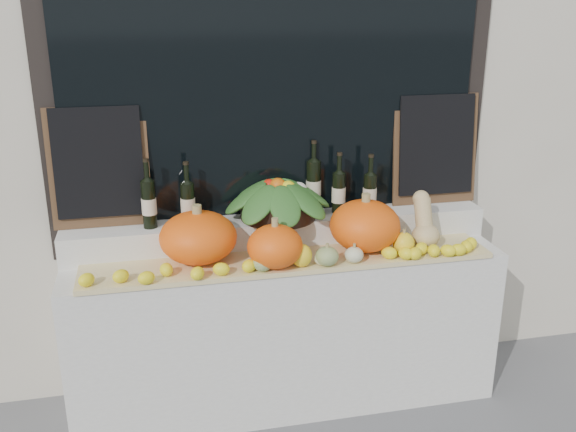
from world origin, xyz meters
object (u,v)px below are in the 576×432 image
(pumpkin_left, at_px, (198,237))
(butternut_squash, at_px, (424,224))
(wine_bottle_tall, at_px, (314,185))
(produce_bowl, at_px, (278,198))
(pumpkin_right, at_px, (365,226))

(pumpkin_left, bearing_deg, butternut_squash, -2.39)
(wine_bottle_tall, bearing_deg, produce_bowl, -159.42)
(produce_bowl, bearing_deg, butternut_squash, -17.85)
(produce_bowl, bearing_deg, pumpkin_left, -156.99)
(pumpkin_right, bearing_deg, pumpkin_left, 178.04)
(pumpkin_left, xyz_separation_m, butternut_squash, (1.19, -0.05, -0.01))
(pumpkin_right, bearing_deg, butternut_squash, -3.54)
(pumpkin_right, height_order, wine_bottle_tall, wine_bottle_tall)
(butternut_squash, height_order, produce_bowl, produce_bowl)
(pumpkin_left, distance_m, pumpkin_right, 0.87)
(pumpkin_right, xyz_separation_m, produce_bowl, (-0.42, 0.22, 0.11))
(pumpkin_left, height_order, wine_bottle_tall, wine_bottle_tall)
(pumpkin_left, bearing_deg, pumpkin_right, -1.96)
(pumpkin_right, distance_m, wine_bottle_tall, 0.39)
(butternut_squash, bearing_deg, produce_bowl, 162.15)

